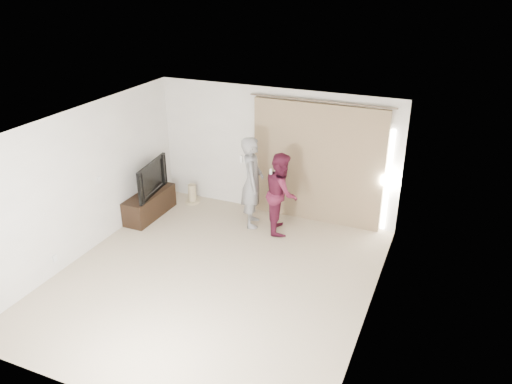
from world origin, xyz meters
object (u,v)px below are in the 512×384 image
tv_console (150,204)px  tv (147,178)px  person_man (252,182)px  person_woman (281,193)px

tv_console → tv: (0.00, 0.00, 0.59)m
person_man → person_woman: (0.60, -0.00, -0.12)m
person_man → tv_console: bearing=-167.1°
tv → person_man: size_ratio=0.65×
tv_console → person_man: size_ratio=0.72×
tv_console → person_man: person_man is taller
tv → person_woman: 2.73m
tv_console → person_man: bearing=12.9°
person_woman → tv: bearing=-169.9°
person_man → person_woman: size_ratio=1.15×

